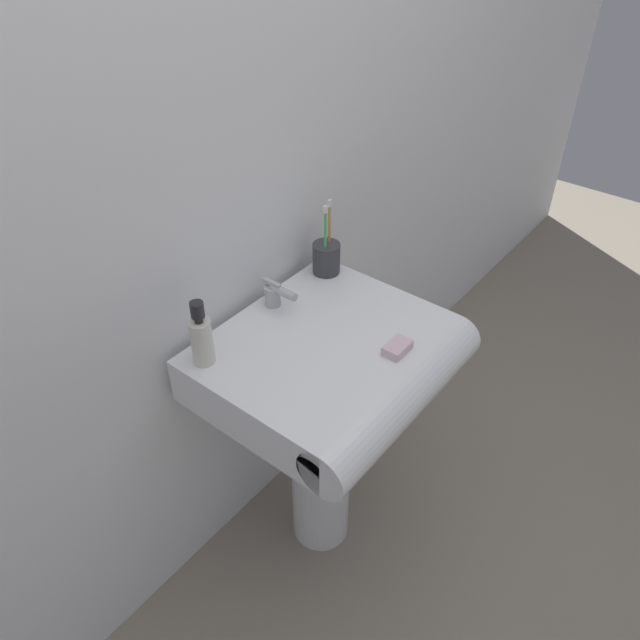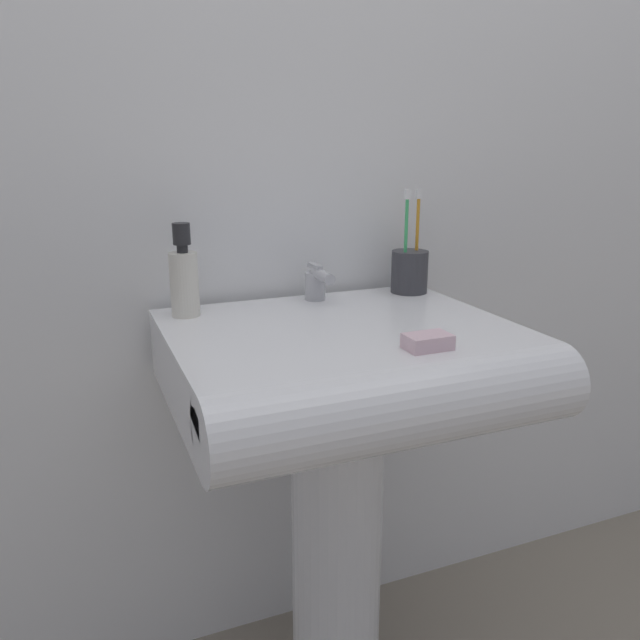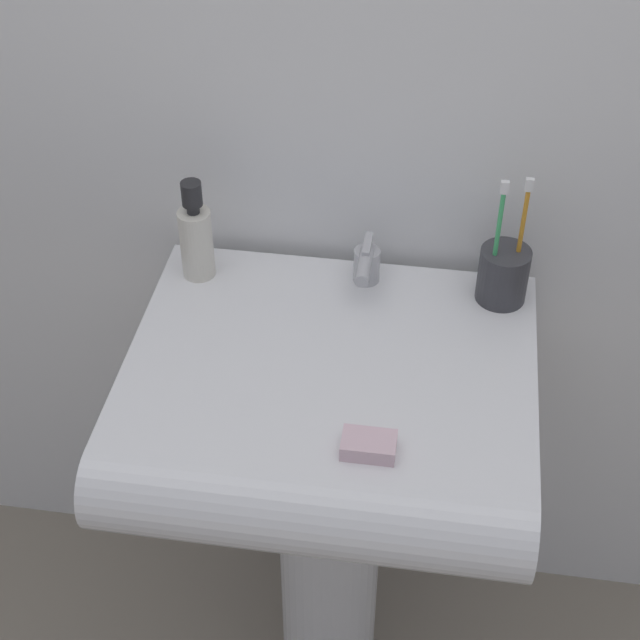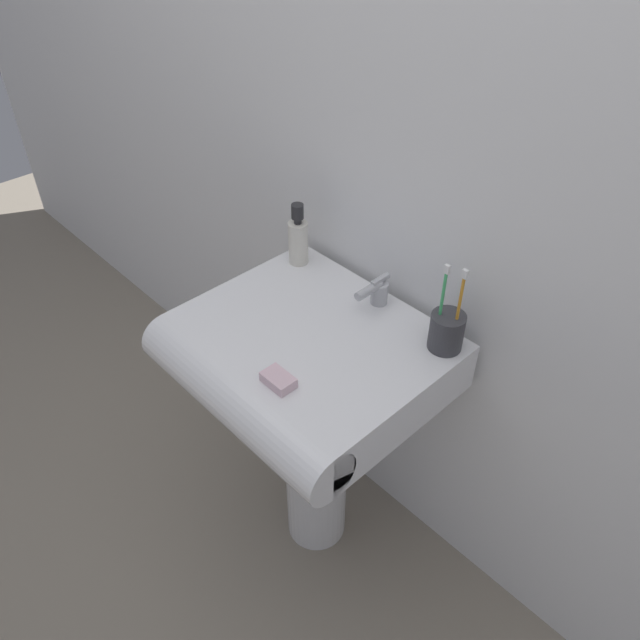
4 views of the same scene
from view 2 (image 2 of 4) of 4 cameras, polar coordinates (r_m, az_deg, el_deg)
wall_back at (r=1.32m, az=-3.31°, el=19.35°), size 5.00×0.05×2.40m
sink_pedestal at (r=1.32m, az=1.52°, el=-20.38°), size 0.18×0.18×0.68m
sink_basin at (r=1.08m, az=2.73°, el=-4.32°), size 0.60×0.53×0.13m
faucet at (r=1.26m, az=-0.28°, el=3.44°), size 0.04×0.11×0.07m
toothbrush_cup at (r=1.35m, az=8.19°, el=4.52°), size 0.08×0.08×0.22m
soap_bottle at (r=1.17m, az=-12.32°, el=3.71°), size 0.05×0.05×0.17m
bar_soap at (r=0.99m, az=9.81°, el=-1.96°), size 0.07×0.05×0.02m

